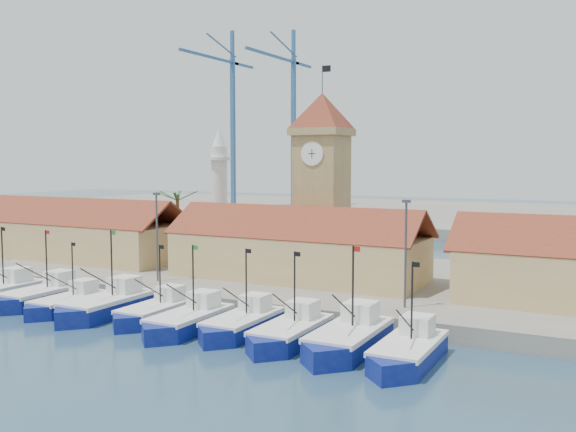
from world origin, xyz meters
The scene contains 20 objects.
ground centered at (0.00, 0.00, 0.00)m, with size 400.00×400.00×0.00m, color #1B384A.
quay centered at (0.00, 24.00, 0.75)m, with size 140.00×32.00×1.50m, color gray.
terminal centered at (0.00, 110.00, 1.00)m, with size 240.00×80.00×2.00m, color gray.
boat_1 centered at (-19.13, 3.28, 0.78)m, with size 3.63×9.94×7.52m.
boat_2 centered at (-14.77, 2.46, 0.69)m, with size 3.22×8.81×6.67m.
boat_3 centered at (-10.48, 2.79, 0.83)m, with size 3.86×10.58×8.01m.
boat_4 centered at (-5.39, 3.33, 0.71)m, with size 3.33×9.12×6.90m.
boat_5 centered at (-0.95, 1.98, 0.76)m, with size 3.53×9.68×7.33m.
boat_6 centered at (3.37, 3.18, 0.74)m, with size 3.45×9.46×7.16m.
boat_7 centered at (7.99, 2.59, 0.76)m, with size 3.53×9.66×7.31m.
boat_8 centered at (12.61, 2.77, 0.83)m, with size 3.87×10.59×8.02m.
boat_9 centered at (17.28, 1.97, 0.75)m, with size 3.52×9.64×7.30m.
hall_left centered at (-32.00, 20.00, 3.99)m, with size 31.20×10.13×7.61m.
hall_center centered at (0.00, 20.00, 3.99)m, with size 27.04×10.13×7.61m.
clock_tower centered at (0.00, 26.00, 11.96)m, with size 5.80×5.80×22.70m.
minaret centered at (-15.00, 28.00, 9.73)m, with size 3.00×3.00×16.30m.
palm_tree centered at (-20.00, 26.00, 6.25)m, with size 5.60×5.03×8.39m.
lamp_posts centered at (0.50, 12.00, 6.48)m, with size 80.70×0.25×9.03m.
crane_blue_far centered at (-59.70, 100.72, 26.81)m, with size 1.00×32.23×44.80m.
crane_blue_near centered at (-45.23, 106.58, 26.88)m, with size 1.00×33.30×44.75m.
Camera 1 is at (29.59, -39.26, 13.70)m, focal length 40.00 mm.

